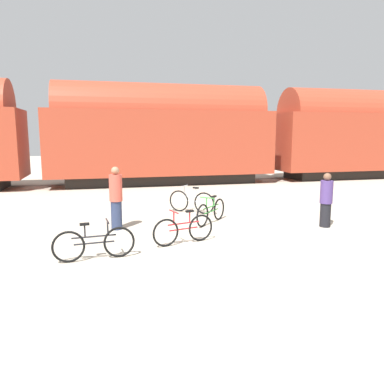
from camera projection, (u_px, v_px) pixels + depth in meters
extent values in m
plane|color=#B2A893|center=(232.00, 238.00, 9.77)|extent=(80.00, 80.00, 0.00)
cube|color=black|center=(162.00, 179.00, 20.48)|extent=(10.00, 2.27, 0.55)
cube|color=#9E3823|center=(162.00, 143.00, 20.18)|extent=(11.90, 3.03, 3.35)
cylinder|color=#9E3823|center=(161.00, 111.00, 19.92)|extent=(10.95, 2.88, 2.88)
cube|color=black|center=(364.00, 173.00, 23.53)|extent=(10.00, 2.27, 0.55)
cube|color=#9E3823|center=(367.00, 142.00, 23.23)|extent=(11.90, 3.03, 3.35)
cylinder|color=#9E3823|center=(369.00, 114.00, 22.97)|extent=(10.95, 2.88, 2.88)
cube|color=#4C4238|center=(164.00, 185.00, 19.83)|extent=(49.67, 0.07, 0.01)
cube|color=#4C4238|center=(160.00, 182.00, 21.21)|extent=(49.67, 0.07, 0.01)
torus|color=black|center=(203.00, 216.00, 10.92)|extent=(0.52, 0.52, 0.69)
torus|color=black|center=(219.00, 209.00, 11.84)|extent=(0.52, 0.52, 0.69)
cylinder|color=#338C38|center=(211.00, 207.00, 11.35)|extent=(0.69, 0.71, 0.04)
cylinder|color=#338C38|center=(211.00, 211.00, 11.37)|extent=(0.63, 0.64, 0.04)
cylinder|color=#338C38|center=(214.00, 201.00, 11.49)|extent=(0.04, 0.04, 0.29)
cube|color=black|center=(214.00, 196.00, 11.47)|extent=(0.20, 0.20, 0.05)
cylinder|color=#338C38|center=(207.00, 203.00, 11.07)|extent=(0.04, 0.04, 0.32)
cylinder|color=#338C38|center=(207.00, 198.00, 11.05)|extent=(0.35, 0.35, 0.03)
torus|color=black|center=(179.00, 201.00, 13.12)|extent=(0.60, 0.53, 0.75)
torus|color=black|center=(204.00, 203.00, 12.68)|extent=(0.60, 0.53, 0.75)
cylinder|color=silver|center=(191.00, 197.00, 12.87)|extent=(0.68, 0.60, 0.04)
cylinder|color=silver|center=(191.00, 201.00, 12.89)|extent=(0.62, 0.55, 0.04)
cylinder|color=silver|center=(196.00, 192.00, 12.77)|extent=(0.04, 0.04, 0.31)
cube|color=black|center=(196.00, 188.00, 12.74)|extent=(0.20, 0.19, 0.05)
cylinder|color=silver|center=(184.00, 191.00, 12.97)|extent=(0.04, 0.04, 0.35)
cylinder|color=silver|center=(184.00, 186.00, 12.94)|extent=(0.33, 0.37, 0.03)
torus|color=black|center=(119.00, 242.00, 8.24)|extent=(0.69, 0.12, 0.69)
torus|color=black|center=(68.00, 247.00, 7.89)|extent=(0.69, 0.12, 0.69)
cylinder|color=black|center=(94.00, 236.00, 8.04)|extent=(0.94, 0.13, 0.04)
cylinder|color=black|center=(94.00, 243.00, 8.06)|extent=(0.85, 0.12, 0.04)
cylinder|color=black|center=(85.00, 231.00, 7.96)|extent=(0.04, 0.04, 0.29)
cube|color=black|center=(84.00, 224.00, 7.93)|extent=(0.21, 0.10, 0.05)
cylinder|color=black|center=(108.00, 228.00, 8.11)|extent=(0.04, 0.04, 0.32)
cylinder|color=black|center=(107.00, 221.00, 8.09)|extent=(0.08, 0.46, 0.03)
torus|color=black|center=(166.00, 233.00, 9.02)|extent=(0.68, 0.23, 0.69)
torus|color=black|center=(201.00, 228.00, 9.49)|extent=(0.68, 0.23, 0.69)
cylinder|color=#A31E23|center=(184.00, 223.00, 9.23)|extent=(0.84, 0.26, 0.04)
cylinder|color=#A31E23|center=(184.00, 229.00, 9.25)|extent=(0.76, 0.24, 0.04)
cylinder|color=#A31E23|center=(190.00, 217.00, 9.29)|extent=(0.04, 0.04, 0.29)
cube|color=black|center=(190.00, 211.00, 9.26)|extent=(0.21, 0.13, 0.05)
cylinder|color=#A31E23|center=(174.00, 218.00, 9.07)|extent=(0.04, 0.04, 0.32)
cylinder|color=#A31E23|center=(174.00, 212.00, 9.05)|extent=(0.15, 0.45, 0.03)
cylinder|color=black|center=(325.00, 215.00, 10.95)|extent=(0.30, 0.30, 0.70)
cylinder|color=#473370|center=(327.00, 192.00, 10.85)|extent=(0.36, 0.36, 0.67)
sphere|color=brown|center=(327.00, 177.00, 10.78)|extent=(0.22, 0.22, 0.22)
cylinder|color=#283351|center=(117.00, 215.00, 10.64)|extent=(0.31, 0.31, 0.82)
cylinder|color=#CC4C3D|center=(116.00, 188.00, 10.52)|extent=(0.36, 0.36, 0.76)
sphere|color=#A37556|center=(115.00, 171.00, 10.45)|extent=(0.22, 0.22, 0.22)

